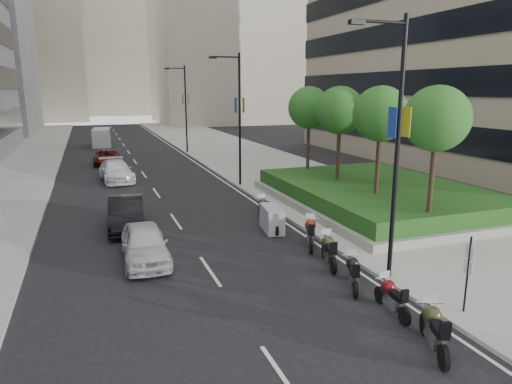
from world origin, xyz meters
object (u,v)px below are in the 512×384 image
motorcycle_5 (272,219)px  car_d (107,157)px  lamp_post_2 (184,105)px  motorcycle_0 (434,329)px  motorcycle_2 (353,273)px  motorcycle_6 (264,209)px  parking_sign (468,271)px  delivery_van (102,138)px  car_a (145,244)px  lamp_post_1 (237,113)px  motorcycle_3 (329,251)px  motorcycle_4 (310,233)px  car_c (116,171)px  car_b (126,213)px  motorcycle_1 (391,297)px  lamp_post_0 (394,139)px

motorcycle_5 → car_d: car_d is taller
lamp_post_2 → motorcycle_0: 39.45m
motorcycle_0 → motorcycle_2: size_ratio=1.10×
motorcycle_5 → motorcycle_6: 2.12m
motorcycle_2 → car_d: size_ratio=0.41×
parking_sign → delivery_van: (-8.78, 47.37, -0.49)m
motorcycle_2 → car_a: 8.08m
lamp_post_1 → motorcycle_3: bearing=-94.5°
motorcycle_3 → motorcycle_5: bearing=21.5°
motorcycle_2 → motorcycle_4: (0.54, 4.27, 0.06)m
motorcycle_3 → car_c: car_c is taller
motorcycle_0 → car_d: 35.23m
parking_sign → car_b: (-8.76, 12.64, -0.69)m
lamp_post_2 → motorcycle_6: 26.56m
motorcycle_4 → motorcycle_3: bearing=-163.7°
parking_sign → motorcycle_4: bearing=102.1°
lamp_post_2 → motorcycle_2: 35.43m
motorcycle_1 → motorcycle_3: bearing=4.8°
motorcycle_6 → car_b: size_ratio=0.45×
car_b → lamp_post_1: bearing=46.9°
motorcycle_2 → car_b: 11.83m
lamp_post_0 → lamp_post_1: (0.00, 17.00, 0.00)m
motorcycle_3 → delivery_van: (-6.94, 42.39, 0.37)m
car_a → car_d: car_a is taller
lamp_post_1 → motorcycle_6: lamp_post_1 is taller
lamp_post_2 → parking_sign: size_ratio=3.60×
parking_sign → motorcycle_0: size_ratio=1.19×
lamp_post_0 → car_b: size_ratio=1.94×
motorcycle_3 → car_d: (-6.98, 28.45, 0.05)m
lamp_post_1 → motorcycle_3: 15.72m
lamp_post_0 → motorcycle_5: bearing=103.3°
delivery_van → lamp_post_0: bearing=-74.8°
motorcycle_3 → lamp_post_2: bearing=14.4°
lamp_post_0 → motorcycle_4: lamp_post_0 is taller
motorcycle_0 → car_d: size_ratio=0.45×
car_a → car_d: (-0.37, 25.60, -0.09)m
parking_sign → motorcycle_1: 2.34m
motorcycle_3 → car_a: bearing=83.1°
lamp_post_2 → parking_sign: lamp_post_2 is taller
motorcycle_2 → car_c: bearing=41.1°
car_a → car_d: 25.61m
motorcycle_5 → motorcycle_4: bearing=-156.2°
motorcycle_3 → car_b: 10.33m
motorcycle_0 → car_a: (-6.29, 9.00, 0.13)m
motorcycle_2 → motorcycle_5: bearing=26.5°
motorcycle_1 → motorcycle_3: 4.08m
motorcycle_2 → car_a: bearing=77.1°
lamp_post_1 → car_d: size_ratio=1.94×
motorcycle_5 → delivery_van: (-6.52, 37.60, 0.37)m
car_c → motorcycle_4: bearing=-73.4°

